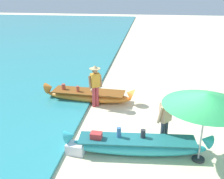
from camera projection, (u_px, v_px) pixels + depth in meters
The scene contains 7 objects.
ground_plane at pixel (161, 146), 8.28m from camera, with size 80.00×80.00×0.00m, color beige.
boat_cyan_foreground at pixel (136, 145), 7.82m from camera, with size 4.37×0.99×0.80m.
boat_orange_midground at pixel (88, 95), 11.41m from camera, with size 4.02×1.04×0.77m.
person_vendor_hatted at pixel (95, 83), 10.62m from camera, with size 0.57×0.46×1.76m.
person_tourist_customer at pixel (165, 117), 8.02m from camera, with size 0.53×0.54×1.69m.
patio_umbrella_large at pixel (207, 100), 6.92m from camera, with size 2.31×2.31×2.07m.
cooler_box at pixel (76, 148), 7.87m from camera, with size 0.55×0.39×0.32m, color silver.
Camera 1 is at (-0.52, -7.20, 4.67)m, focal length 42.53 mm.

